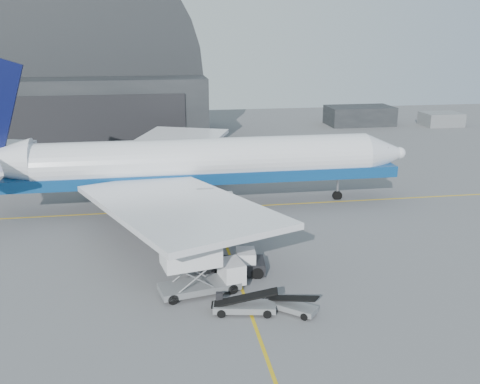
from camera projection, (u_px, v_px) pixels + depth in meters
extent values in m
plane|color=#565659|center=(241.00, 286.00, 42.81)|extent=(200.00, 200.00, 0.00)
cube|color=gold|center=(213.00, 208.00, 61.71)|extent=(80.00, 0.25, 0.02)
cube|color=gold|center=(245.00, 298.00, 40.92)|extent=(0.25, 40.00, 0.02)
cube|color=black|center=(67.00, 108.00, 99.12)|extent=(50.00, 28.00, 12.00)
cube|color=black|center=(55.00, 126.00, 86.09)|extent=(42.00, 0.40, 9.50)
cube|color=black|center=(359.00, 125.00, 116.70)|extent=(14.00, 8.00, 4.00)
cube|color=gray|center=(440.00, 126.00, 115.53)|extent=(8.00, 6.00, 2.80)
cylinder|color=white|center=(207.00, 160.00, 60.89)|extent=(37.88, 5.05, 5.05)
cone|color=white|center=(383.00, 154.00, 64.16)|extent=(4.63, 5.05, 5.05)
sphere|color=white|center=(399.00, 153.00, 64.49)|extent=(1.47, 1.47, 1.47)
cube|color=black|center=(373.00, 149.00, 63.79)|extent=(2.74, 2.31, 0.74)
cube|color=navy|center=(207.00, 174.00, 61.36)|extent=(44.19, 5.10, 1.26)
cube|color=white|center=(175.00, 205.00, 48.62)|extent=(19.40, 25.80, 1.54)
cube|color=white|center=(167.00, 148.00, 72.48)|extent=(19.40, 25.80, 1.54)
cube|color=white|center=(2.00, 148.00, 61.44)|extent=(6.44, 8.81, 0.37)
cylinder|color=gray|center=(206.00, 206.00, 53.57)|extent=(5.47, 2.84, 2.84)
cylinder|color=gray|center=(193.00, 166.00, 69.48)|extent=(5.47, 2.84, 2.84)
cylinder|color=#A5A5AA|center=(338.00, 188.00, 64.47)|extent=(0.29, 0.29, 2.95)
cylinder|color=black|center=(337.00, 196.00, 64.76)|extent=(1.16, 0.37, 1.16)
cylinder|color=black|center=(192.00, 211.00, 58.80)|extent=(1.37, 0.47, 1.37)
cylinder|color=black|center=(188.00, 194.00, 65.16)|extent=(1.37, 0.47, 1.37)
cube|color=gray|center=(199.00, 286.00, 41.57)|extent=(6.54, 3.65, 0.51)
cube|color=silver|center=(232.00, 271.00, 42.24)|extent=(2.08, 2.65, 1.65)
cube|color=black|center=(241.00, 267.00, 42.43)|extent=(0.47, 1.93, 0.93)
cube|color=silver|center=(191.00, 252.00, 40.52)|extent=(4.74, 3.38, 2.06)
cylinder|color=black|center=(233.00, 289.00, 41.45)|extent=(0.87, 0.47, 0.82)
cylinder|color=black|center=(224.00, 277.00, 43.39)|extent=(0.87, 0.47, 0.82)
cylinder|color=black|center=(173.00, 299.00, 39.85)|extent=(0.87, 0.47, 0.82)
cylinder|color=black|center=(166.00, 287.00, 41.78)|extent=(0.87, 0.47, 0.82)
cube|color=black|center=(238.00, 266.00, 44.98)|extent=(4.69, 2.90, 1.00)
cube|color=silver|center=(246.00, 256.00, 44.76)|extent=(1.76, 2.16, 1.00)
cylinder|color=black|center=(257.00, 273.00, 44.05)|extent=(1.04, 0.49, 1.00)
cylinder|color=black|center=(255.00, 262.00, 46.18)|extent=(1.04, 0.49, 1.00)
cylinder|color=black|center=(220.00, 274.00, 43.88)|extent=(1.04, 0.49, 1.00)
cylinder|color=black|center=(219.00, 263.00, 46.01)|extent=(1.04, 0.49, 1.00)
cube|color=gray|center=(244.00, 307.00, 38.65)|extent=(4.70, 2.31, 0.46)
cube|color=black|center=(244.00, 298.00, 38.44)|extent=(4.90, 1.86, 1.31)
cube|color=black|center=(219.00, 297.00, 39.07)|extent=(0.58, 0.49, 0.61)
cylinder|color=black|center=(267.00, 314.00, 37.98)|extent=(0.65, 0.36, 0.61)
cylinder|color=black|center=(267.00, 304.00, 39.35)|extent=(0.65, 0.36, 0.61)
cylinder|color=black|center=(221.00, 313.00, 38.04)|extent=(0.65, 0.36, 0.61)
cylinder|color=black|center=(222.00, 304.00, 39.41)|extent=(0.65, 0.36, 0.61)
cube|color=gray|center=(290.00, 306.00, 38.87)|extent=(3.90, 3.56, 0.40)
cube|color=black|center=(290.00, 298.00, 38.68)|extent=(3.81, 3.38, 1.15)
cube|color=black|center=(273.00, 292.00, 39.93)|extent=(0.58, 0.56, 0.54)
cylinder|color=black|center=(304.00, 317.00, 37.69)|extent=(0.56, 0.52, 0.54)
cylinder|color=black|center=(311.00, 309.00, 38.72)|extent=(0.56, 0.52, 0.54)
cylinder|color=black|center=(268.00, 306.00, 39.09)|extent=(0.56, 0.52, 0.54)
cylinder|color=black|center=(276.00, 299.00, 40.12)|extent=(0.56, 0.52, 0.54)
cube|color=#FF6808|center=(181.00, 261.00, 47.34)|extent=(0.36, 0.36, 0.03)
cone|color=#FF6808|center=(181.00, 259.00, 47.27)|extent=(0.36, 0.36, 0.52)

